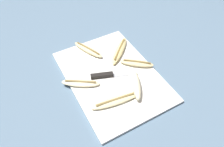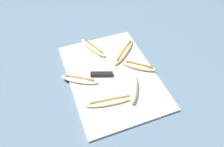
{
  "view_description": "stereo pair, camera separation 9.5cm",
  "coord_description": "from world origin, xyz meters",
  "px_view_note": "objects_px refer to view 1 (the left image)",
  "views": [
    {
      "loc": [
        0.55,
        -0.31,
        0.73
      ],
      "look_at": [
        0.0,
        0.0,
        0.02
      ],
      "focal_mm": 35.0,
      "sensor_mm": 36.0,
      "label": 1
    },
    {
      "loc": [
        0.59,
        -0.22,
        0.73
      ],
      "look_at": [
        0.0,
        0.0,
        0.02
      ],
      "focal_mm": 35.0,
      "sensor_mm": 36.0,
      "label": 2
    }
  ],
  "objects_px": {
    "banana_pale_long": "(136,85)",
    "banana_soft_right": "(116,100)",
    "knife": "(107,75)",
    "banana_mellow_near": "(137,63)",
    "banana_golden_short": "(119,51)",
    "banana_cream_curved": "(81,83)",
    "banana_ripe_center": "(88,50)"
  },
  "relations": [
    {
      "from": "banana_soft_right",
      "to": "banana_mellow_near",
      "type": "relative_size",
      "value": 1.45
    },
    {
      "from": "knife",
      "to": "banana_mellow_near",
      "type": "bearing_deg",
      "value": 109.21
    },
    {
      "from": "banana_pale_long",
      "to": "banana_golden_short",
      "type": "relative_size",
      "value": 0.89
    },
    {
      "from": "banana_pale_long",
      "to": "banana_soft_right",
      "type": "relative_size",
      "value": 0.72
    },
    {
      "from": "banana_pale_long",
      "to": "banana_cream_curved",
      "type": "bearing_deg",
      "value": -124.19
    },
    {
      "from": "banana_cream_curved",
      "to": "knife",
      "type": "bearing_deg",
      "value": 83.14
    },
    {
      "from": "banana_ripe_center",
      "to": "banana_mellow_near",
      "type": "bearing_deg",
      "value": 39.44
    },
    {
      "from": "banana_soft_right",
      "to": "banana_golden_short",
      "type": "height_order",
      "value": "banana_golden_short"
    },
    {
      "from": "banana_mellow_near",
      "to": "banana_golden_short",
      "type": "distance_m",
      "value": 0.11
    },
    {
      "from": "knife",
      "to": "banana_soft_right",
      "type": "distance_m",
      "value": 0.14
    },
    {
      "from": "banana_soft_right",
      "to": "banana_mellow_near",
      "type": "height_order",
      "value": "banana_mellow_near"
    },
    {
      "from": "banana_ripe_center",
      "to": "banana_mellow_near",
      "type": "height_order",
      "value": "same"
    },
    {
      "from": "banana_pale_long",
      "to": "banana_mellow_near",
      "type": "relative_size",
      "value": 1.05
    },
    {
      "from": "banana_ripe_center",
      "to": "banana_soft_right",
      "type": "height_order",
      "value": "banana_ripe_center"
    },
    {
      "from": "knife",
      "to": "banana_pale_long",
      "type": "distance_m",
      "value": 0.14
    },
    {
      "from": "knife",
      "to": "banana_golden_short",
      "type": "height_order",
      "value": "banana_golden_short"
    },
    {
      "from": "banana_pale_long",
      "to": "banana_golden_short",
      "type": "bearing_deg",
      "value": 167.2
    },
    {
      "from": "banana_ripe_center",
      "to": "banana_pale_long",
      "type": "bearing_deg",
      "value": 14.46
    },
    {
      "from": "banana_soft_right",
      "to": "banana_golden_short",
      "type": "distance_m",
      "value": 0.29
    },
    {
      "from": "knife",
      "to": "banana_soft_right",
      "type": "relative_size",
      "value": 1.02
    },
    {
      "from": "banana_soft_right",
      "to": "banana_mellow_near",
      "type": "xyz_separation_m",
      "value": [
        -0.13,
        0.18,
        0.0
      ]
    },
    {
      "from": "banana_ripe_center",
      "to": "banana_soft_right",
      "type": "xyz_separation_m",
      "value": [
        0.32,
        -0.03,
        -0.0
      ]
    },
    {
      "from": "banana_ripe_center",
      "to": "banana_mellow_near",
      "type": "xyz_separation_m",
      "value": [
        0.19,
        0.15,
        0.0
      ]
    },
    {
      "from": "knife",
      "to": "banana_ripe_center",
      "type": "height_order",
      "value": "banana_ripe_center"
    },
    {
      "from": "knife",
      "to": "banana_cream_curved",
      "type": "relative_size",
      "value": 1.34
    },
    {
      "from": "knife",
      "to": "banana_mellow_near",
      "type": "height_order",
      "value": "banana_mellow_near"
    },
    {
      "from": "banana_mellow_near",
      "to": "banana_soft_right",
      "type": "bearing_deg",
      "value": -54.25
    },
    {
      "from": "banana_mellow_near",
      "to": "knife",
      "type": "bearing_deg",
      "value": -91.01
    },
    {
      "from": "banana_ripe_center",
      "to": "banana_soft_right",
      "type": "bearing_deg",
      "value": -5.27
    },
    {
      "from": "banana_ripe_center",
      "to": "knife",
      "type": "bearing_deg",
      "value": 0.48
    },
    {
      "from": "banana_golden_short",
      "to": "knife",
      "type": "bearing_deg",
      "value": -50.17
    },
    {
      "from": "knife",
      "to": "banana_mellow_near",
      "type": "distance_m",
      "value": 0.15
    }
  ]
}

